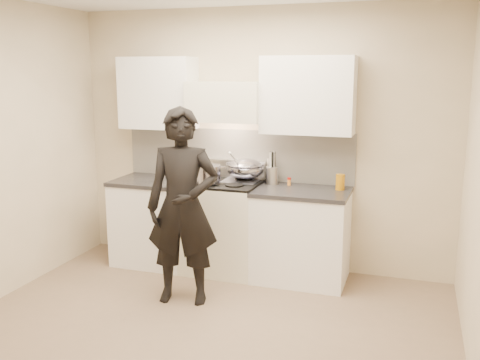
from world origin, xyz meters
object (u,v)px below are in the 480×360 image
Objects in this scene: stove at (223,226)px; counter_right at (301,235)px; person at (183,207)px; wok at (245,169)px; utensil_crock at (272,174)px.

stove is 1.04× the size of counter_right.
counter_right is 1.29m from person.
stove is 0.64m from wok.
wok is at bearing -176.01° from utensil_crock.
wok is at bearing 167.10° from counter_right.
utensil_crock is 1.15m from person.
counter_right is (0.83, 0.00, -0.01)m from stove.
stove is 2.87× the size of utensil_crock.
person is (-0.07, -0.83, 0.40)m from stove.
stove is at bearing -180.00° from counter_right.
wok is at bearing 35.90° from stove.
utensil_crock is (-0.35, 0.16, 0.56)m from counter_right.
stove is at bearing 73.24° from person.
person is at bearing -118.87° from utensil_crock.
counter_right is 0.52× the size of person.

